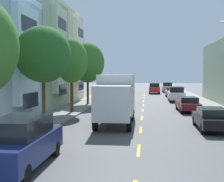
% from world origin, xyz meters
% --- Properties ---
extents(ground_plane, '(160.00, 160.00, 0.00)m').
position_xyz_m(ground_plane, '(0.00, 30.00, 0.00)').
color(ground_plane, '#4C4C4F').
extents(sidewalk_left, '(3.20, 120.00, 0.14)m').
position_xyz_m(sidewalk_left, '(-7.10, 28.00, 0.07)').
color(sidewalk_left, gray).
rests_on(sidewalk_left, ground_plane).
extents(sidewalk_right, '(3.20, 120.00, 0.14)m').
position_xyz_m(sidewalk_right, '(7.10, 28.00, 0.07)').
color(sidewalk_right, gray).
rests_on(sidewalk_right, ground_plane).
extents(lane_centerline_dashes, '(0.14, 47.20, 0.01)m').
position_xyz_m(lane_centerline_dashes, '(0.00, 24.50, 0.00)').
color(lane_centerline_dashes, yellow).
rests_on(lane_centerline_dashes, ground_plane).
extents(townhouse_third_sage, '(12.18, 8.12, 11.49)m').
position_xyz_m(townhouse_third_sage, '(-14.38, 22.27, 5.55)').
color(townhouse_third_sage, '#99AD8E').
rests_on(townhouse_third_sage, ground_plane).
extents(townhouse_fourth_cream, '(14.00, 8.12, 11.82)m').
position_xyz_m(townhouse_fourth_cream, '(-15.30, 30.59, 5.71)').
color(townhouse_fourth_cream, beige).
rests_on(townhouse_fourth_cream, ground_plane).
extents(street_tree_second, '(3.66, 3.66, 6.58)m').
position_xyz_m(street_tree_second, '(-6.40, 11.91, 4.86)').
color(street_tree_second, '#47331E').
rests_on(street_tree_second, sidewalk_left).
extents(street_tree_third, '(2.90, 2.90, 6.65)m').
position_xyz_m(street_tree_third, '(-6.40, 19.15, 4.76)').
color(street_tree_third, '#47331E').
rests_on(street_tree_third, sidewalk_left).
extents(street_tree_farthest, '(3.85, 3.85, 7.10)m').
position_xyz_m(street_tree_farthest, '(-6.40, 26.38, 4.91)').
color(street_tree_farthest, '#47331E').
rests_on(street_tree_farthest, sidewalk_left).
extents(delivery_box_truck, '(2.45, 7.23, 3.55)m').
position_xyz_m(delivery_box_truck, '(-1.80, 14.30, 1.98)').
color(delivery_box_truck, white).
rests_on(delivery_box_truck, ground_plane).
extents(parked_pickup_charcoal, '(2.12, 5.35, 1.73)m').
position_xyz_m(parked_pickup_charcoal, '(-4.40, 26.15, 0.83)').
color(parked_pickup_charcoal, '#333338').
rests_on(parked_pickup_charcoal, ground_plane).
extents(parked_wagon_silver, '(1.91, 4.74, 1.50)m').
position_xyz_m(parked_wagon_silver, '(4.31, 38.61, 0.80)').
color(parked_wagon_silver, '#B2B5BA').
rests_on(parked_wagon_silver, ground_plane).
extents(parked_pickup_sky, '(2.12, 5.34, 1.73)m').
position_xyz_m(parked_pickup_sky, '(-4.49, 47.00, 0.83)').
color(parked_pickup_sky, '#7A9EC6').
rests_on(parked_pickup_sky, ground_plane).
extents(parked_suv_navy, '(2.01, 4.82, 1.93)m').
position_xyz_m(parked_suv_navy, '(-4.43, 3.94, 0.99)').
color(parked_suv_navy, navy).
rests_on(parked_suv_navy, ground_plane).
extents(parked_sedan_black, '(1.85, 4.52, 1.43)m').
position_xyz_m(parked_sedan_black, '(4.49, 12.51, 0.75)').
color(parked_sedan_black, black).
rests_on(parked_sedan_black, ground_plane).
extents(parked_sedan_teal, '(1.83, 4.51, 1.43)m').
position_xyz_m(parked_sedan_teal, '(-4.32, 33.95, 0.75)').
color(parked_sedan_teal, '#195B60').
rests_on(parked_sedan_teal, ground_plane).
extents(parked_sedan_burgundy, '(1.91, 4.54, 1.43)m').
position_xyz_m(parked_sedan_burgundy, '(4.26, 21.50, 0.75)').
color(parked_sedan_burgundy, maroon).
rests_on(parked_sedan_burgundy, ground_plane).
extents(parked_suv_champagne, '(2.02, 4.83, 1.93)m').
position_xyz_m(parked_suv_champagne, '(4.47, 51.88, 0.99)').
color(parked_suv_champagne, tan).
rests_on(parked_suv_champagne, ground_plane).
extents(parked_suv_white, '(2.02, 4.83, 1.93)m').
position_xyz_m(parked_suv_white, '(4.23, 32.13, 0.99)').
color(parked_suv_white, silver).
rests_on(parked_suv_white, ground_plane).
extents(moving_red_sedan, '(1.95, 4.80, 1.93)m').
position_xyz_m(moving_red_sedan, '(1.80, 47.28, 0.99)').
color(moving_red_sedan, '#AD1E1E').
rests_on(moving_red_sedan, ground_plane).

